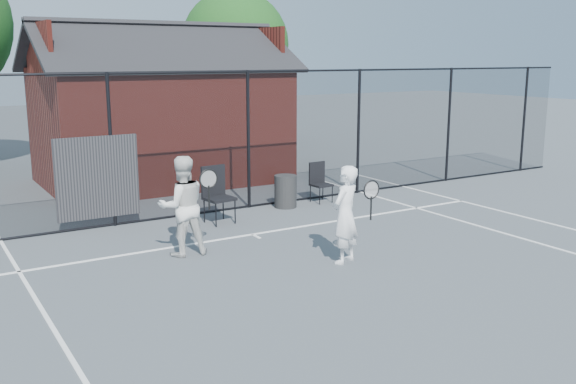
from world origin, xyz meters
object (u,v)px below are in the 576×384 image
chair_right (321,183)px  waste_bin (286,191)px  clubhouse (161,121)px  player_back (182,206)px  chair_left (219,196)px  player_front (345,214)px

chair_right → waste_bin: bearing=177.4°
chair_right → waste_bin: size_ratio=1.25×
chair_right → clubhouse: bearing=113.6°
player_back → chair_right: player_back is taller
chair_left → player_back: bearing=-138.2°
player_front → chair_right: 4.41m
player_back → waste_bin: (3.27, 2.09, -0.49)m
chair_right → waste_bin: (-0.96, 0.00, -0.09)m
chair_right → waste_bin: 0.96m
player_front → player_back: 2.71m
player_front → chair_left: 3.41m
clubhouse → waste_bin: bearing=-74.7°
player_front → player_back: size_ratio=0.95×
player_front → chair_left: bearing=101.1°
clubhouse → player_front: size_ratio=4.07×
chair_right → chair_left: bearing=-172.5°
player_back → chair_right: (4.23, 2.09, -0.40)m
clubhouse → chair_left: size_ratio=5.82×
player_front → chair_right: (2.15, 3.84, -0.35)m
player_front → chair_left: (-0.65, 3.34, -0.24)m
chair_left → waste_bin: chair_left is taller
clubhouse → chair_right: bearing=-63.8°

